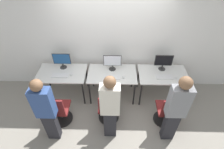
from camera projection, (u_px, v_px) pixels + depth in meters
name	position (u px, v px, depth m)	size (l,w,h in m)	color
ground_plane	(112.00, 105.00, 4.42)	(20.00, 20.00, 0.00)	gray
wall_back	(113.00, 39.00, 4.16)	(12.00, 0.05, 2.80)	silver
desk_left	(62.00, 75.00, 4.28)	(1.17, 0.74, 0.75)	silver
monitor_left	(62.00, 60.00, 4.24)	(0.43, 0.17, 0.41)	#2D2D2D
keyboard_left	(60.00, 75.00, 4.14)	(0.39, 0.16, 0.02)	silver
mouse_left	(71.00, 75.00, 4.15)	(0.06, 0.09, 0.03)	silver
office_chair_left	(59.00, 111.00, 3.83)	(0.48, 0.48, 0.88)	black
person_left	(46.00, 110.00, 3.22)	(0.36, 0.21, 1.62)	#232328
desk_center	(112.00, 76.00, 4.26)	(1.17, 0.74, 0.75)	silver
monitor_center	(112.00, 62.00, 4.18)	(0.43, 0.17, 0.41)	#2D2D2D
keyboard_center	(112.00, 77.00, 4.09)	(0.39, 0.16, 0.02)	silver
mouse_center	(124.00, 77.00, 4.08)	(0.06, 0.09, 0.03)	silver
office_chair_center	(108.00, 109.00, 3.87)	(0.48, 0.48, 0.88)	black
person_center	(110.00, 107.00, 3.25)	(0.36, 0.21, 1.64)	#232328
desk_right	(163.00, 76.00, 4.24)	(1.17, 0.74, 0.75)	silver
monitor_right	(163.00, 62.00, 4.19)	(0.43, 0.17, 0.41)	#2D2D2D
keyboard_right	(164.00, 77.00, 4.09)	(0.39, 0.16, 0.02)	silver
mouse_right	(175.00, 78.00, 4.06)	(0.06, 0.09, 0.03)	silver
office_chair_right	(167.00, 112.00, 3.82)	(0.48, 0.48, 0.88)	black
person_right	(176.00, 109.00, 3.17)	(0.36, 0.22, 1.69)	#232328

